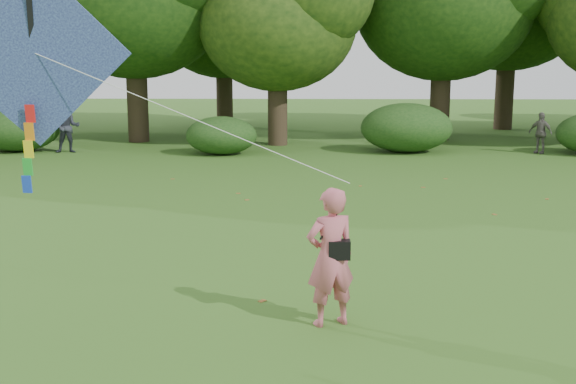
{
  "coord_description": "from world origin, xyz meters",
  "views": [
    {
      "loc": [
        -0.9,
        -9.67,
        3.76
      ],
      "look_at": [
        -1.17,
        2.0,
        1.5
      ],
      "focal_mm": 45.0,
      "sensor_mm": 36.0,
      "label": 1
    }
  ],
  "objects_px": {
    "man_kite_flyer": "(330,257)",
    "bystander_left": "(67,127)",
    "bystander_right": "(540,133)",
    "flying_kite": "(33,55)"
  },
  "relations": [
    {
      "from": "man_kite_flyer",
      "to": "bystander_right",
      "type": "height_order",
      "value": "man_kite_flyer"
    },
    {
      "from": "bystander_left",
      "to": "bystander_right",
      "type": "xyz_separation_m",
      "value": [
        17.91,
        0.21,
        -0.2
      ]
    },
    {
      "from": "bystander_right",
      "to": "man_kite_flyer",
      "type": "bearing_deg",
      "value": -72.83
    },
    {
      "from": "man_kite_flyer",
      "to": "bystander_left",
      "type": "xyz_separation_m",
      "value": [
        -9.37,
        17.47,
        0.0
      ]
    },
    {
      "from": "man_kite_flyer",
      "to": "bystander_right",
      "type": "xyz_separation_m",
      "value": [
        8.54,
        17.68,
        -0.2
      ]
    },
    {
      "from": "bystander_left",
      "to": "flying_kite",
      "type": "xyz_separation_m",
      "value": [
        5.14,
        -16.76,
        2.74
      ]
    },
    {
      "from": "man_kite_flyer",
      "to": "flying_kite",
      "type": "height_order",
      "value": "flying_kite"
    },
    {
      "from": "man_kite_flyer",
      "to": "bystander_left",
      "type": "height_order",
      "value": "bystander_left"
    },
    {
      "from": "man_kite_flyer",
      "to": "flying_kite",
      "type": "bearing_deg",
      "value": -32.3
    },
    {
      "from": "man_kite_flyer",
      "to": "bystander_right",
      "type": "distance_m",
      "value": 19.63
    }
  ]
}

